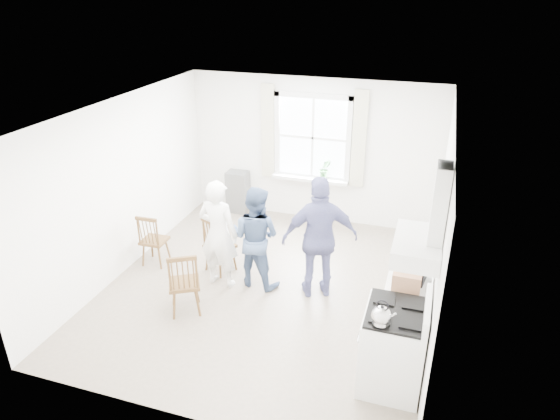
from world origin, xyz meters
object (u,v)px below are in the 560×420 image
at_px(windsor_chair_a, 150,236).
at_px(person_left, 219,234).
at_px(low_cabinet, 405,313).
at_px(person_right, 320,238).
at_px(gas_stove, 393,347).
at_px(windsor_chair_c, 184,278).
at_px(stereo_stack, 412,268).
at_px(person_mid, 256,237).
at_px(windsor_chair_b, 214,240).

relative_size(windsor_chair_a, person_left, 0.53).
relative_size(low_cabinet, person_right, 0.51).
distance_m(gas_stove, person_right, 1.90).
relative_size(low_cabinet, windsor_chair_c, 0.96).
relative_size(stereo_stack, person_mid, 0.25).
xyz_separation_m(windsor_chair_a, person_mid, (1.70, 0.05, 0.23)).
bearing_deg(person_right, windsor_chair_b, -25.20).
height_order(windsor_chair_a, person_right, person_right).
bearing_deg(windsor_chair_c, stereo_stack, 7.30).
xyz_separation_m(gas_stove, windsor_chair_b, (-2.79, 1.50, 0.08)).
height_order(windsor_chair_a, person_left, person_left).
distance_m(low_cabinet, windsor_chair_b, 2.97).
xyz_separation_m(gas_stove, stereo_stack, (0.07, 0.76, 0.57)).
bearing_deg(gas_stove, windsor_chair_c, 171.55).
bearing_deg(stereo_stack, person_left, 169.59).
xyz_separation_m(windsor_chair_c, person_left, (0.12, 0.85, 0.24)).
bearing_deg(windsor_chair_a, gas_stove, -19.92).
height_order(windsor_chair_b, person_right, person_right).
height_order(gas_stove, windsor_chair_a, gas_stove).
bearing_deg(person_mid, windsor_chair_a, 10.67).
height_order(low_cabinet, windsor_chair_c, windsor_chair_c).
relative_size(gas_stove, windsor_chair_c, 1.20).
height_order(windsor_chair_b, person_left, person_left).
xyz_separation_m(windsor_chair_a, person_left, (1.21, -0.13, 0.28)).
bearing_deg(person_right, stereo_stack, 128.81).
relative_size(person_left, person_mid, 1.07).
relative_size(stereo_stack, person_right, 0.21).
height_order(low_cabinet, person_mid, person_mid).
height_order(stereo_stack, person_mid, person_mid).
distance_m(windsor_chair_a, windsor_chair_c, 1.46).
distance_m(low_cabinet, person_left, 2.75).
height_order(low_cabinet, person_right, person_right).
bearing_deg(windsor_chair_a, low_cabinet, -9.95).
bearing_deg(windsor_chair_b, low_cabinet, -15.60).
bearing_deg(windsor_chair_b, person_mid, -5.84).
relative_size(gas_stove, windsor_chair_b, 1.22).
xyz_separation_m(person_left, person_mid, (0.49, 0.17, -0.05)).
bearing_deg(stereo_stack, windsor_chair_c, -172.70).
relative_size(low_cabinet, windsor_chair_a, 1.03).
height_order(windsor_chair_c, person_right, person_right).
relative_size(windsor_chair_c, person_left, 0.57).
height_order(stereo_stack, windsor_chair_b, stereo_stack).
distance_m(windsor_chair_a, windsor_chair_b, 1.02).
xyz_separation_m(stereo_stack, windsor_chair_a, (-3.88, 0.62, -0.52)).
bearing_deg(low_cabinet, person_right, 149.47).
bearing_deg(person_right, person_left, -15.70).
bearing_deg(person_mid, person_right, -170.58).
relative_size(gas_stove, low_cabinet, 1.24).
height_order(low_cabinet, windsor_chair_b, windsor_chair_b).
distance_m(person_left, person_right, 1.44).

